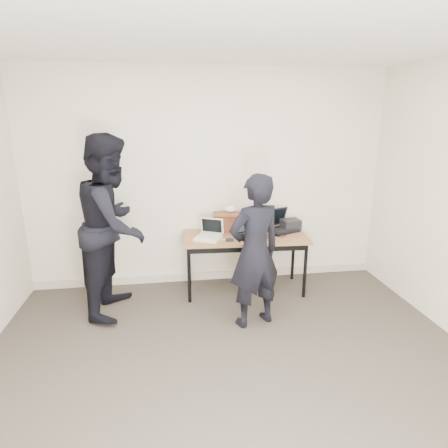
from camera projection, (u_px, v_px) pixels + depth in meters
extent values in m
cube|color=#3E372F|center=(241.00, 399.00, 2.94)|extent=(4.50, 4.50, 0.05)
cube|color=white|center=(247.00, 8.00, 2.18)|extent=(4.50, 4.50, 0.05)
cube|color=beige|center=(208.00, 179.00, 4.73)|extent=(4.50, 0.05, 2.70)
cube|color=brown|center=(245.00, 237.00, 4.56)|extent=(1.53, 0.73, 0.03)
cylinder|color=black|center=(189.00, 275.00, 4.34)|extent=(0.04, 0.04, 0.68)
cylinder|color=black|center=(305.00, 271.00, 4.47)|extent=(0.04, 0.04, 0.68)
cylinder|color=black|center=(189.00, 259.00, 4.85)|extent=(0.04, 0.04, 0.68)
cylinder|color=black|center=(293.00, 255.00, 4.97)|extent=(0.04, 0.04, 0.68)
cube|color=black|center=(249.00, 249.00, 4.30)|extent=(1.40, 0.09, 0.06)
cube|color=beige|center=(208.00, 238.00, 4.41)|extent=(0.36, 0.34, 0.03)
cube|color=beige|center=(207.00, 237.00, 4.37)|extent=(0.27, 0.22, 0.01)
cube|color=beige|center=(212.00, 226.00, 4.50)|extent=(0.28, 0.17, 0.20)
cube|color=black|center=(212.00, 226.00, 4.49)|extent=(0.24, 0.14, 0.16)
cube|color=beige|center=(212.00, 234.00, 4.51)|extent=(0.24, 0.13, 0.02)
cube|color=black|center=(252.00, 237.00, 4.48)|extent=(0.35, 0.31, 0.02)
cube|color=black|center=(253.00, 236.00, 4.45)|extent=(0.27, 0.20, 0.01)
cube|color=black|center=(246.00, 225.00, 4.56)|extent=(0.30, 0.16, 0.21)
cube|color=#26333F|center=(247.00, 225.00, 4.56)|extent=(0.26, 0.13, 0.17)
cube|color=black|center=(247.00, 234.00, 4.57)|extent=(0.26, 0.10, 0.01)
cube|color=black|center=(282.00, 230.00, 4.72)|extent=(0.44, 0.39, 0.02)
cube|color=black|center=(284.00, 230.00, 4.69)|extent=(0.34, 0.25, 0.01)
cube|color=black|center=(274.00, 217.00, 4.82)|extent=(0.38, 0.23, 0.25)
cube|color=black|center=(275.00, 217.00, 4.82)|extent=(0.32, 0.18, 0.20)
cube|color=black|center=(276.00, 227.00, 4.82)|extent=(0.31, 0.14, 0.02)
cube|color=brown|center=(228.00, 222.00, 4.70)|extent=(0.37, 0.19, 0.24)
cube|color=brown|center=(228.00, 215.00, 4.62)|extent=(0.37, 0.11, 0.07)
cube|color=brown|center=(240.00, 223.00, 4.72)|extent=(0.03, 0.10, 0.02)
ellipsoid|color=white|center=(230.00, 209.00, 4.66)|extent=(0.14, 0.11, 0.08)
cube|color=black|center=(291.00, 224.00, 4.79)|extent=(0.25, 0.22, 0.13)
cube|color=black|center=(230.00, 240.00, 4.35)|extent=(0.09, 0.06, 0.03)
cube|color=black|center=(287.00, 234.00, 4.60)|extent=(0.17, 0.21, 0.01)
cube|color=silver|center=(228.00, 239.00, 4.43)|extent=(0.26, 0.12, 0.01)
cube|color=black|center=(270.00, 235.00, 4.55)|extent=(0.29, 0.18, 0.01)
cube|color=black|center=(210.00, 236.00, 4.51)|extent=(0.24, 0.24, 0.01)
cube|color=black|center=(257.00, 230.00, 4.77)|extent=(0.25, 0.01, 0.01)
cube|color=silver|center=(246.00, 239.00, 4.43)|extent=(0.19, 0.17, 0.01)
imported|color=black|center=(255.00, 252.00, 3.78)|extent=(0.67, 0.55, 1.60)
imported|color=black|center=(113.00, 226.00, 4.05)|extent=(0.89, 1.06, 1.96)
cube|color=#BEB09D|center=(210.00, 276.00, 5.05)|extent=(4.50, 0.03, 0.10)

